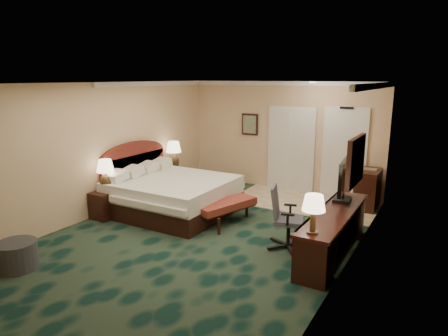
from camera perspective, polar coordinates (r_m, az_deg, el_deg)
The scene contains 24 objects.
floor at distance 7.24m, azimuth -3.34°, elevation -9.88°, with size 5.00×7.50×0.00m, color black.
ceiling at distance 6.68m, azimuth -3.65°, elevation 12.00°, with size 5.00×7.50×0.00m, color silver.
wall_back at distance 10.12m, azimuth 8.37°, elevation 4.51°, with size 5.00×0.00×2.70m, color tan.
wall_left at distance 8.46m, azimuth -17.76°, elevation 2.39°, with size 0.00×7.50×2.70m, color tan.
wall_right at distance 5.87m, azimuth 17.32°, elevation -2.03°, with size 0.00×7.50×2.70m, color tan.
crown_molding at distance 6.68m, azimuth -3.64°, elevation 11.57°, with size 5.00×7.50×0.10m, color silver, non-canonical shape.
tile_patch at distance 9.34m, azimuth 11.27°, elevation -4.79°, with size 3.20×1.70×0.01m, color #C4B389.
headboard at distance 9.23m, azimuth -12.66°, elevation -0.59°, with size 0.12×2.00×1.40m, color #501411, non-canonical shape.
entry_door at distance 9.68m, azimuth 16.78°, elevation 1.91°, with size 1.02×0.06×2.18m, color silver.
closet_doors at distance 10.04m, azimuth 9.55°, elevation 2.67°, with size 1.20×0.06×2.10m, color silver.
wall_art at distance 10.42m, azimuth 3.71°, elevation 6.24°, with size 0.45×0.06×0.55m, color #53625B.
wall_mirror at distance 6.40m, azimuth 18.32°, elevation 0.96°, with size 0.05×0.95×0.75m, color white.
bed at distance 8.49m, azimuth -7.25°, elevation -3.93°, with size 2.27×2.11×0.72m, color white.
nightstand_near at distance 8.48m, azimuth -16.66°, elevation -5.04°, with size 0.43×0.50×0.54m, color black.
nightstand_far at distance 10.10m, azimuth -7.21°, elevation -1.69°, with size 0.44×0.51×0.55m, color black.
lamp_near at distance 8.33m, azimuth -16.53°, elevation -1.06°, with size 0.35×0.35×0.66m, color black, non-canonical shape.
lamp_far at distance 9.92m, azimuth -7.19°, elevation 1.77°, with size 0.37×0.37×0.70m, color black, non-canonical shape.
bed_bench at distance 7.83m, azimuth 0.26°, elevation -6.35°, with size 0.45×1.31×0.44m, color maroon.
ottoman at distance 6.81m, azimuth -27.47°, elevation -11.02°, with size 0.59×0.59×0.42m, color #2E2D35.
desk at distance 6.70m, azimuth 15.32°, elevation -8.98°, with size 0.54×2.49×0.72m, color black.
tv at distance 7.10m, azimuth 16.73°, elevation -1.70°, with size 0.08×0.93×0.72m, color black.
desk_lamp at distance 5.55m, azimuth 12.63°, elevation -6.43°, with size 0.32×0.32×0.55m, color black, non-canonical shape.
desk_chair at distance 6.73m, azimuth 9.25°, elevation -7.04°, with size 0.61×0.58×1.05m, color #494957, non-canonical shape.
minibar at distance 9.19m, azimuth 19.84°, elevation -2.87°, with size 0.45×0.81×0.85m, color black.
Camera 1 is at (3.71, -5.56, 2.80)m, focal length 32.00 mm.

